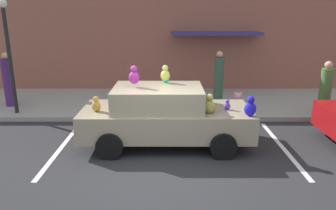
# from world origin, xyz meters

# --- Properties ---
(ground_plane) EXTENTS (60.00, 60.00, 0.00)m
(ground_plane) POSITION_xyz_m (0.00, 0.00, 0.00)
(ground_plane) COLOR #262628
(sidewalk) EXTENTS (24.00, 4.00, 0.15)m
(sidewalk) POSITION_xyz_m (0.00, 5.00, 0.07)
(sidewalk) COLOR gray
(sidewalk) RESTS_ON ground
(storefront_building) EXTENTS (24.00, 1.25, 6.40)m
(storefront_building) POSITION_xyz_m (0.02, 7.14, 3.19)
(storefront_building) COLOR brown
(storefront_building) RESTS_ON ground
(parking_stripe_front) EXTENTS (0.12, 3.60, 0.01)m
(parking_stripe_front) POSITION_xyz_m (3.13, 1.00, 0.00)
(parking_stripe_front) COLOR silver
(parking_stripe_front) RESTS_ON ground
(parking_stripe_rear) EXTENTS (0.12, 3.60, 0.01)m
(parking_stripe_rear) POSITION_xyz_m (-2.59, 1.00, 0.00)
(parking_stripe_rear) COLOR silver
(parking_stripe_rear) RESTS_ON ground
(plush_covered_car) EXTENTS (4.32, 1.98, 2.09)m
(plush_covered_car) POSITION_xyz_m (0.08, 1.21, 0.80)
(plush_covered_car) COLOR gray
(plush_covered_car) RESTS_ON ground
(teddy_bear_on_sidewalk) EXTENTS (0.37, 0.31, 0.71)m
(teddy_bear_on_sidewalk) POSITION_xyz_m (2.46, 3.47, 0.48)
(teddy_bear_on_sidewalk) COLOR pink
(teddy_bear_on_sidewalk) RESTS_ON sidewalk
(street_lamp_post) EXTENTS (0.28, 0.28, 3.61)m
(street_lamp_post) POSITION_xyz_m (-4.86, 3.50, 2.38)
(street_lamp_post) COLOR black
(street_lamp_post) RESTS_ON sidewalk
(pedestrian_near_shopfront) EXTENTS (0.39, 0.39, 1.89)m
(pedestrian_near_shopfront) POSITION_xyz_m (-5.43, 4.37, 1.02)
(pedestrian_near_shopfront) COLOR #452160
(pedestrian_near_shopfront) RESTS_ON sidewalk
(pedestrian_walking_past) EXTENTS (0.38, 0.38, 1.71)m
(pedestrian_walking_past) POSITION_xyz_m (5.31, 3.53, 0.94)
(pedestrian_walking_past) COLOR #486E35
(pedestrian_walking_past) RESTS_ON sidewalk
(pedestrian_by_lamp) EXTENTS (0.35, 0.35, 1.88)m
(pedestrian_by_lamp) POSITION_xyz_m (2.02, 4.83, 1.03)
(pedestrian_by_lamp) COLOR #32523B
(pedestrian_by_lamp) RESTS_ON sidewalk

